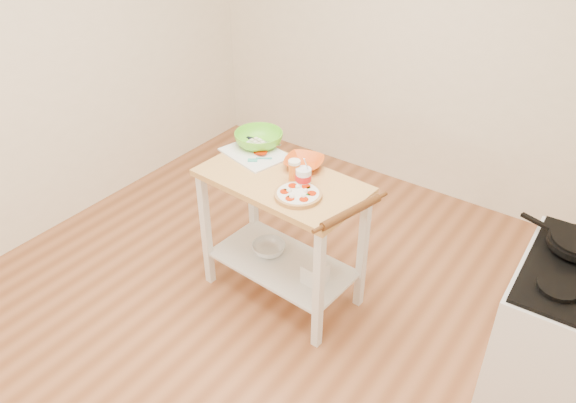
# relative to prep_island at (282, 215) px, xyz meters

# --- Properties ---
(room_shell) EXTENTS (4.04, 4.54, 2.74)m
(room_shell) POSITION_rel_prep_island_xyz_m (0.08, -0.44, 0.71)
(room_shell) COLOR #A9663E
(room_shell) RESTS_ON ground
(prep_island) EXTENTS (1.04, 0.62, 0.90)m
(prep_island) POSITION_rel_prep_island_xyz_m (0.00, 0.00, 0.00)
(prep_island) COLOR tan
(prep_island) RESTS_ON ground
(gas_stove) EXTENTS (0.70, 0.82, 1.11)m
(gas_stove) POSITION_rel_prep_island_xyz_m (1.73, 0.09, -0.17)
(gas_stove) COLOR white
(gas_stove) RESTS_ON ground
(pizza) EXTENTS (0.27, 0.27, 0.04)m
(pizza) POSITION_rel_prep_island_xyz_m (0.19, -0.10, 0.28)
(pizza) COLOR tan
(pizza) RESTS_ON prep_island
(cutting_board) EXTENTS (0.46, 0.39, 0.04)m
(cutting_board) POSITION_rel_prep_island_xyz_m (-0.32, 0.15, 0.27)
(cutting_board) COLOR white
(cutting_board) RESTS_ON prep_island
(spatula) EXTENTS (0.12, 0.12, 0.01)m
(spatula) POSITION_rel_prep_island_xyz_m (-0.24, 0.09, 0.28)
(spatula) COLOR teal
(spatula) RESTS_ON cutting_board
(knife) EXTENTS (0.27, 0.07, 0.01)m
(knife) POSITION_rel_prep_island_xyz_m (-0.41, 0.28, 0.28)
(knife) COLOR silver
(knife) RESTS_ON cutting_board
(orange_bowl) EXTENTS (0.29, 0.29, 0.06)m
(orange_bowl) POSITION_rel_prep_island_xyz_m (0.03, 0.19, 0.29)
(orange_bowl) COLOR #DE5313
(orange_bowl) RESTS_ON prep_island
(green_bowl) EXTENTS (0.32, 0.32, 0.10)m
(green_bowl) POSITION_rel_prep_island_xyz_m (-0.37, 0.25, 0.31)
(green_bowl) COLOR #68D528
(green_bowl) RESTS_ON prep_island
(beer_pint) EXTENTS (0.07, 0.07, 0.14)m
(beer_pint) POSITION_rel_prep_island_xyz_m (0.08, 0.02, 0.33)
(beer_pint) COLOR orange
(beer_pint) RESTS_ON prep_island
(yogurt_tub) EXTENTS (0.09, 0.09, 0.20)m
(yogurt_tub) POSITION_rel_prep_island_xyz_m (0.15, 0.01, 0.32)
(yogurt_tub) COLOR white
(yogurt_tub) RESTS_ON prep_island
(rolling_pin) EXTENTS (0.15, 0.42, 0.05)m
(rolling_pin) POSITION_rel_prep_island_xyz_m (0.53, -0.10, 0.29)
(rolling_pin) COLOR #5E3415
(rolling_pin) RESTS_ON prep_island
(shelf_glass_bowl) EXTENTS (0.25, 0.25, 0.07)m
(shelf_glass_bowl) POSITION_rel_prep_island_xyz_m (-0.13, 0.02, -0.34)
(shelf_glass_bowl) COLOR silver
(shelf_glass_bowl) RESTS_ON prep_island
(shelf_bin) EXTENTS (0.14, 0.14, 0.13)m
(shelf_bin) POSITION_rel_prep_island_xyz_m (0.28, -0.04, -0.31)
(shelf_bin) COLOR white
(shelf_bin) RESTS_ON prep_island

